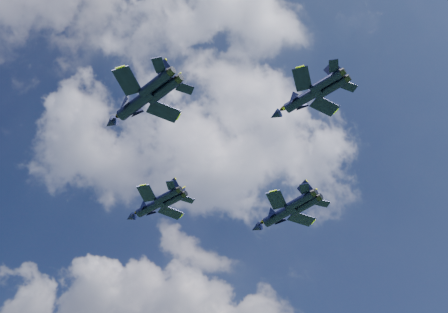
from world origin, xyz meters
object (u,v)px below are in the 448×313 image
at_px(jet_lead, 149,208).
at_px(jet_right, 278,215).
at_px(jet_slot, 301,100).
at_px(jet_left, 134,105).

xyz_separation_m(jet_lead, jet_right, (23.63, 2.92, 0.63)).
height_order(jet_right, jet_slot, jet_slot).
relative_size(jet_lead, jet_left, 0.90).
distance_m(jet_lead, jet_left, 22.51).
bearing_deg(jet_slot, jet_right, 41.65).
distance_m(jet_right, jet_slot, 26.28).
bearing_deg(jet_lead, jet_slot, -96.74).
bearing_deg(jet_left, jet_right, -2.54).
distance_m(jet_lead, jet_slot, 34.25).
relative_size(jet_lead, jet_slot, 1.03).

